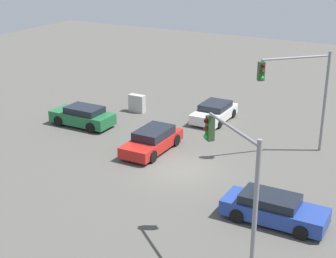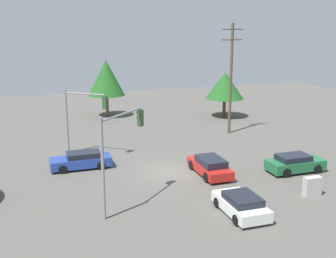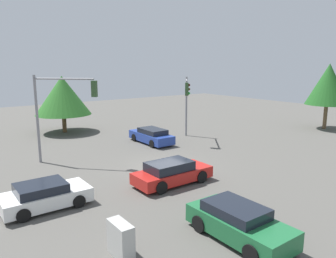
% 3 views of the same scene
% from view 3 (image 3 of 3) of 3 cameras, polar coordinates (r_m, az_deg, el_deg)
% --- Properties ---
extents(ground_plane, '(80.00, 80.00, 0.00)m').
position_cam_3_polar(ground_plane, '(21.88, -0.28, -6.65)').
color(ground_plane, '#54514C').
extents(sedan_blue, '(4.64, 1.89, 1.30)m').
position_cam_3_polar(sedan_blue, '(28.28, -2.90, -1.20)').
color(sedan_blue, '#233D93').
rests_on(sedan_blue, ground_plane).
extents(sedan_green, '(4.33, 1.96, 1.36)m').
position_cam_3_polar(sedan_green, '(13.50, 12.19, -15.65)').
color(sedan_green, '#1E6638').
rests_on(sedan_green, ground_plane).
extents(sedan_white, '(2.07, 4.02, 1.24)m').
position_cam_3_polar(sedan_white, '(16.86, -20.65, -10.78)').
color(sedan_white, silver).
rests_on(sedan_white, ground_plane).
extents(sedan_red, '(1.97, 4.59, 1.34)m').
position_cam_3_polar(sedan_red, '(18.77, 0.66, -7.62)').
color(sedan_red, red).
rests_on(sedan_red, ground_plane).
extents(traffic_signal_main, '(3.20, 2.66, 5.58)m').
position_cam_3_polar(traffic_signal_main, '(29.16, 3.27, 5.57)').
color(traffic_signal_main, gray).
rests_on(traffic_signal_main, ground_plane).
extents(traffic_signal_cross, '(3.30, 3.24, 6.02)m').
position_cam_3_polar(traffic_signal_cross, '(22.98, -18.24, 4.30)').
color(traffic_signal_cross, gray).
rests_on(traffic_signal_cross, ground_plane).
extents(electrical_cabinet, '(1.19, 0.51, 1.28)m').
position_cam_3_polar(electrical_cabinet, '(12.30, -8.23, -18.52)').
color(electrical_cabinet, '#B2B2AD').
rests_on(electrical_cabinet, ground_plane).
extents(tree_right, '(4.34, 4.34, 6.80)m').
position_cam_3_polar(tree_right, '(37.86, 26.13, 7.00)').
color(tree_right, brown).
rests_on(tree_right, ground_plane).
extents(tree_corner, '(5.43, 5.43, 5.60)m').
position_cam_3_polar(tree_corner, '(34.00, -17.88, 5.58)').
color(tree_corner, brown).
rests_on(tree_corner, ground_plane).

